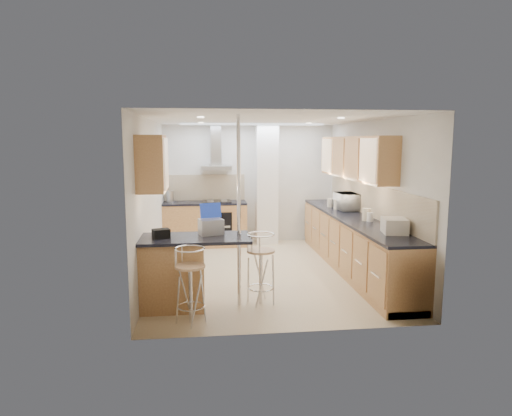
{
  "coord_description": "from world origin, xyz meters",
  "views": [
    {
      "loc": [
        -1.0,
        -7.26,
        2.17
      ],
      "look_at": [
        -0.11,
        0.2,
        1.06
      ],
      "focal_mm": 32.0,
      "sensor_mm": 36.0,
      "label": 1
    }
  ],
  "objects": [
    {
      "name": "jar_c",
      "position": [
        1.57,
        -0.44,
        1.02
      ],
      "size": [
        0.17,
        0.17,
        0.19
      ],
      "primitive_type": "cylinder",
      "rotation": [
        0.0,
        0.0,
        -0.26
      ],
      "color": "beige",
      "rests_on": "right_counter"
    },
    {
      "name": "jar_b",
      "position": [
        1.42,
        1.1,
        1.0
      ],
      "size": [
        0.12,
        0.12,
        0.16
      ],
      "primitive_type": "cylinder",
      "rotation": [
        0.0,
        0.0,
        0.14
      ],
      "color": "beige",
      "rests_on": "right_counter"
    },
    {
      "name": "room_shell",
      "position": [
        0.32,
        0.38,
        1.54
      ],
      "size": [
        3.64,
        4.84,
        2.51
      ],
      "color": "silver",
      "rests_on": "ground"
    },
    {
      "name": "jar_d",
      "position": [
        1.6,
        -0.51,
        0.99
      ],
      "size": [
        0.12,
        0.12,
        0.14
      ],
      "primitive_type": "cylinder",
      "rotation": [
        0.0,
        0.0,
        -0.18
      ],
      "color": "white",
      "rests_on": "right_counter"
    },
    {
      "name": "peninsula",
      "position": [
        -1.12,
        -1.45,
        0.48
      ],
      "size": [
        1.47,
        0.72,
        0.94
      ],
      "color": "#A76F43",
      "rests_on": "ground"
    },
    {
      "name": "jar_a",
      "position": [
        1.46,
        0.79,
        1.01
      ],
      "size": [
        0.16,
        0.16,
        0.19
      ],
      "primitive_type": "cylinder",
      "rotation": [
        0.0,
        0.0,
        0.41
      ],
      "color": "beige",
      "rests_on": "right_counter"
    },
    {
      "name": "ground",
      "position": [
        0.0,
        0.0,
        0.0
      ],
      "size": [
        4.8,
        4.8,
        0.0
      ],
      "primitive_type": "plane",
      "color": "#CAB087",
      "rests_on": "ground"
    },
    {
      "name": "right_counter",
      "position": [
        1.5,
        0.0,
        0.46
      ],
      "size": [
        0.63,
        4.4,
        0.92
      ],
      "color": "#A76F43",
      "rests_on": "ground"
    },
    {
      "name": "bar_stool_near",
      "position": [
        -1.15,
        -1.99,
        0.47
      ],
      "size": [
        0.49,
        0.49,
        0.93
      ],
      "primitive_type": null,
      "rotation": [
        0.0,
        0.0,
        -0.36
      ],
      "color": "tan",
      "rests_on": "ground"
    },
    {
      "name": "bar_stool_end",
      "position": [
        -0.24,
        -1.42,
        0.48
      ],
      "size": [
        0.56,
        0.56,
        0.97
      ],
      "primitive_type": null,
      "rotation": [
        0.0,
        0.0,
        0.73
      ],
      "color": "tan",
      "rests_on": "ground"
    },
    {
      "name": "laptop",
      "position": [
        -0.89,
        -1.32,
        1.04
      ],
      "size": [
        0.35,
        0.3,
        0.21
      ],
      "primitive_type": "cube",
      "rotation": [
        0.0,
        0.0,
        0.26
      ],
      "color": "gray",
      "rests_on": "peninsula"
    },
    {
      "name": "microwave",
      "position": [
        1.62,
        0.68,
        1.08
      ],
      "size": [
        0.4,
        0.58,
        0.31
      ],
      "primitive_type": "imported",
      "rotation": [
        0.0,
        0.0,
        1.62
      ],
      "color": "white",
      "rests_on": "right_counter"
    },
    {
      "name": "bag",
      "position": [
        -1.53,
        -1.46,
        1.0
      ],
      "size": [
        0.25,
        0.21,
        0.11
      ],
      "primitive_type": "cube",
      "rotation": [
        0.0,
        0.0,
        0.34
      ],
      "color": "black",
      "rests_on": "peninsula"
    },
    {
      "name": "bread_bin",
      "position": [
        1.6,
        -1.43,
        1.02
      ],
      "size": [
        0.38,
        0.44,
        0.21
      ],
      "primitive_type": "cube",
      "rotation": [
        0.0,
        0.0,
        -0.19
      ],
      "color": "beige",
      "rests_on": "right_counter"
    },
    {
      "name": "kettle",
      "position": [
        -1.65,
        2.19,
        1.03
      ],
      "size": [
        0.16,
        0.16,
        0.23
      ],
      "primitive_type": "cylinder",
      "color": "#B3B6B8",
      "rests_on": "back_counter"
    },
    {
      "name": "back_counter",
      "position": [
        -0.95,
        2.1,
        0.46
      ],
      "size": [
        1.7,
        0.63,
        0.92
      ],
      "color": "#A76F43",
      "rests_on": "ground"
    }
  ]
}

